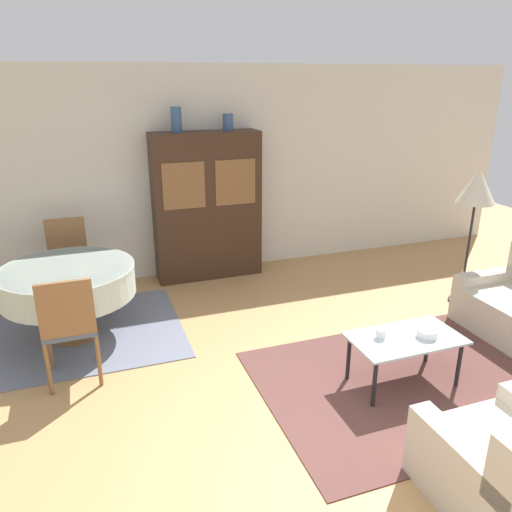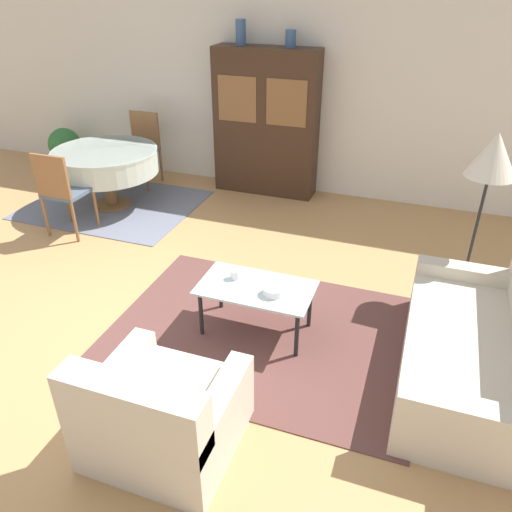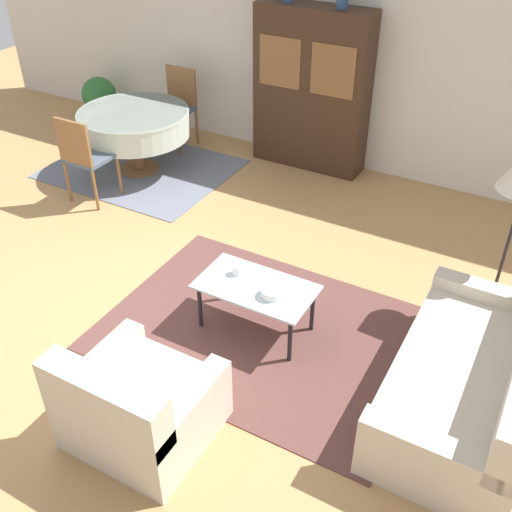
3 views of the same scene
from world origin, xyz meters
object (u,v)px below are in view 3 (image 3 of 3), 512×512
Objects in this scene: display_cabinet at (311,90)px; coffee_table at (256,291)px; armchair at (138,407)px; dining_table at (134,123)px; dining_chair_far at (177,102)px; couch at (474,382)px; dining_chair_near at (84,154)px; bowl at (272,293)px; cup at (238,270)px; potted_plant at (99,97)px.

coffee_table is at bearing -72.74° from display_cabinet.
armchair is 1.37m from coffee_table.
armchair is at bearing -79.80° from display_cabinet.
display_cabinet is at bearing 34.36° from dining_table.
dining_chair_far is (-1.74, -0.31, -0.37)m from display_cabinet.
couch reaches higher than dining_table.
dining_chair_near is (-2.54, 2.32, 0.29)m from armchair.
display_cabinet is 2.14m from dining_table.
dining_chair_near is at bearing -90.00° from dining_table.
coffee_table is 0.96× the size of dining_chair_far.
armchair is at bearing -42.46° from dining_chair_near.
display_cabinet reaches higher than dining_chair_near.
dining_table is at bearing 146.44° from bowl.
cup is at bearing 163.01° from coffee_table.
dining_chair_near is at bearing 137.54° from armchair.
dining_table is at bearing 90.00° from dining_chair_far.
dining_chair_near is 3.04m from bowl.
dining_chair_far reaches higher than armchair.
armchair is at bearing 124.74° from couch.
dining_table is (-2.54, 3.20, 0.32)m from armchair.
bowl is at bearing -70.15° from display_cabinet.
coffee_table is 0.20m from bowl.
couch is at bearing -48.49° from display_cabinet.
dining_chair_near is 1.00× the size of dining_chair_far.
coffee_table is 0.50× the size of display_cabinet.
display_cabinet is at bearing 41.51° from couch.
dining_table is 2.05× the size of potted_plant.
dining_chair_far is at bearing 121.87° from armchair.
potted_plant is (-1.44, 0.09, -0.21)m from dining_chair_far.
bowl is at bearing 91.09° from couch.
coffee_table is 3.83m from dining_chair_far.
couch is at bearing -22.75° from dining_table.
couch is 1.77m from coffee_table.
couch is at bearing -2.54° from cup.
couch is 1.83× the size of dining_chair_far.
couch is at bearing 1.09° from bowl.
couch is 4.84m from dining_table.
armchair reaches higher than dining_table.
dining_chair_near is at bearing 160.02° from cup.
dining_chair_near is at bearing 77.48° from couch.
coffee_table is at bearing -34.45° from dining_table.
display_cabinet is 1.45× the size of dining_table.
dining_chair_far is 5.79× the size of bowl.
cup is at bearing -35.06° from potted_plant.
dining_chair_near reaches higher than potted_plant.
cup is at bearing -35.68° from dining_table.
armchair is at bearing 121.87° from dining_chair_far.
dining_chair_near is at bearing -130.10° from display_cabinet.
armchair is at bearing -51.60° from dining_table.
dining_chair_near reaches higher than armchair.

